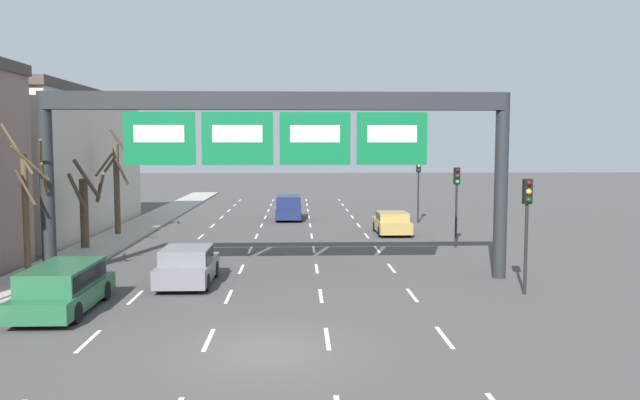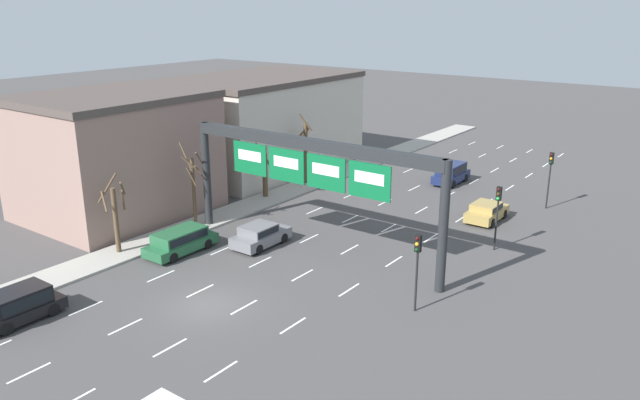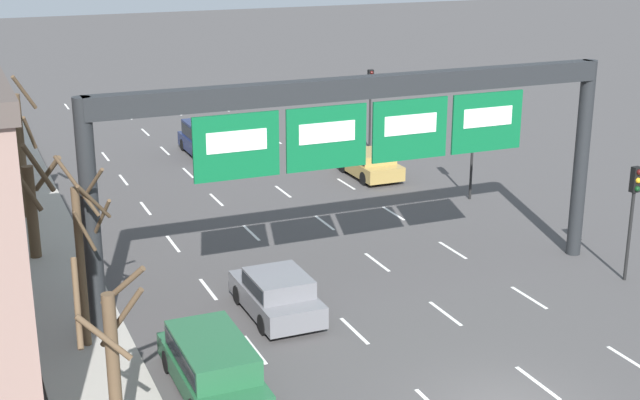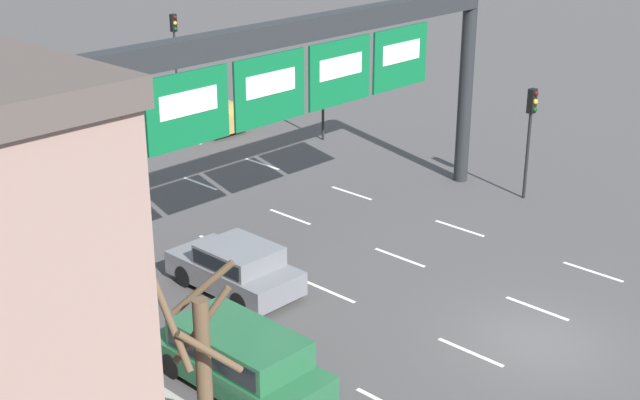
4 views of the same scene
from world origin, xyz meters
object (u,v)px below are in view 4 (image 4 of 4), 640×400
Objects in this scene: suv_green at (239,354)px; car_gold at (205,114)px; sign_gantry at (299,72)px; tree_bare_furthest at (46,256)px; car_grey at (236,266)px; traffic_light_mid_block at (175,39)px; traffic_light_far_end at (531,121)px; tree_bare_closest at (203,378)px; traffic_light_near_gantry at (323,74)px.

suv_green reaches higher than car_gold.
sign_gantry is 3.08× the size of tree_bare_furthest.
car_grey is 23.04m from traffic_light_mid_block.
suv_green reaches higher than car_grey.
traffic_light_far_end is at bearing -9.49° from car_grey.
suv_green is 1.18× the size of car_gold.
traffic_light_far_end is (15.85, 1.78, 2.16)m from suv_green.
car_grey is 0.69× the size of tree_bare_furthest.
car_gold is 0.82× the size of tree_bare_closest.
traffic_light_mid_block reaches higher than traffic_light_far_end.
car_gold is 6.23m from traffic_light_near_gantry.
traffic_light_near_gantry is at bearing 37.59° from suv_green.
traffic_light_mid_block is at bearing 56.34° from car_grey.
traffic_light_mid_block is 21.17m from traffic_light_far_end.
sign_gantry is 9.92m from traffic_light_far_end.
car_gold is at bearing 62.86° from sign_gantry.
sign_gantry is 15.30m from car_gold.
suv_green is 20.30m from traffic_light_near_gantry.
traffic_light_mid_block is (0.03, 10.63, 0.13)m from traffic_light_near_gantry.
traffic_light_far_end is 0.85× the size of tree_bare_closest.
tree_bare_furthest reaches higher than car_gold.
traffic_light_far_end is (9.06, -2.86, -2.85)m from sign_gantry.
car_gold is at bearing -115.93° from traffic_light_mid_block.
suv_green is 4.31m from tree_bare_closest.
tree_bare_closest is at bearing -144.16° from sign_gantry.
suv_green is at bearing -127.43° from car_gold.
tree_bare_furthest is at bearing -174.92° from sign_gantry.
traffic_light_mid_block is at bearing 63.22° from sign_gantry.
traffic_light_near_gantry is at bearing 39.83° from sign_gantry.
traffic_light_near_gantry is at bearing -90.18° from traffic_light_mid_block.
tree_bare_furthest reaches higher than car_grey.
traffic_light_mid_block reaches higher than car_gold.
sign_gantry is 12.32m from traffic_light_near_gantry.
sign_gantry is at bearing -117.14° from car_gold.
suv_green is at bearing 39.05° from tree_bare_closest.
traffic_light_mid_block is at bearing 55.06° from suv_green.
sign_gantry is at bearing -116.78° from traffic_light_mid_block.
car_grey is (3.33, 3.87, -0.07)m from suv_green.
sign_gantry is 4.49× the size of car_grey.
tree_bare_closest reaches higher than car_gold.
traffic_light_near_gantry is 1.01× the size of traffic_light_far_end.
traffic_light_near_gantry is at bearing 24.55° from tree_bare_furthest.
traffic_light_near_gantry is (2.63, -5.14, 2.31)m from car_gold.
traffic_light_near_gantry is at bearing 33.68° from car_grey.
sign_gantry is at bearing -140.17° from traffic_light_near_gantry.
car_gold is 0.67× the size of tree_bare_furthest.
tree_bare_furthest is (-16.02, -13.66, 2.41)m from car_gold.
car_grey reaches higher than car_gold.
car_grey is 0.93× the size of traffic_light_mid_block.
traffic_light_near_gantry is (12.67, 8.44, 2.27)m from car_grey.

